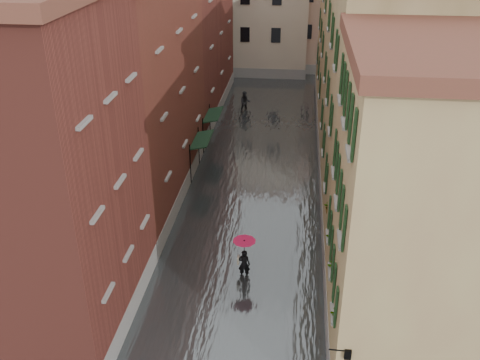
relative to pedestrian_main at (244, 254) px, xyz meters
The scene contains 16 objects.
ground 1.94m from the pedestrian_main, 102.25° to the right, with size 120.00×120.00×0.00m, color #5F6062.
floodwater 11.69m from the pedestrian_main, 91.48° to the left, with size 10.00×60.00×0.20m, color #424749.
building_left_near 9.56m from the pedestrian_main, 155.17° to the right, with size 6.00×8.00×13.00m, color brown.
building_left_mid 11.64m from the pedestrian_main, 133.76° to the left, with size 6.00×14.00×12.50m, color #5B251C.
building_left_far 24.44m from the pedestrian_main, 107.88° to the left, with size 6.00×16.00×14.00m, color brown.
building_right_near 8.70m from the pedestrian_main, 26.75° to the right, with size 6.00×8.00×11.50m, color #9B7750.
building_right_mid 11.39m from the pedestrian_main, 48.68° to the left, with size 6.00×14.00×13.00m, color tan.
building_right_far 24.00m from the pedestrian_main, 73.50° to the left, with size 6.00×16.00×11.50m, color #9B7750.
building_end_cream 37.13m from the pedestrian_main, 95.15° to the left, with size 12.00×9.00×13.00m, color beige.
building_end_pink 39.32m from the pedestrian_main, 81.60° to the left, with size 10.00×9.00×12.00m, color tan.
awning_near 11.03m from the pedestrian_main, 110.18° to the left, with size 1.09×2.92×2.80m.
awning_far 15.37m from the pedestrian_main, 104.30° to the left, with size 1.09×2.97×2.80m.
wall_lantern 8.57m from the pedestrian_main, 61.35° to the right, with size 0.71×0.22×0.35m.
window_planters 4.90m from the pedestrian_main, 29.67° to the right, with size 0.59×8.20×0.84m.
pedestrian_main is the anchor object (origin of this frame).
pedestrian_far 22.47m from the pedestrian_main, 95.81° to the left, with size 0.92×0.72×1.89m, color black.
Camera 1 is at (2.37, -18.78, 15.53)m, focal length 40.00 mm.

